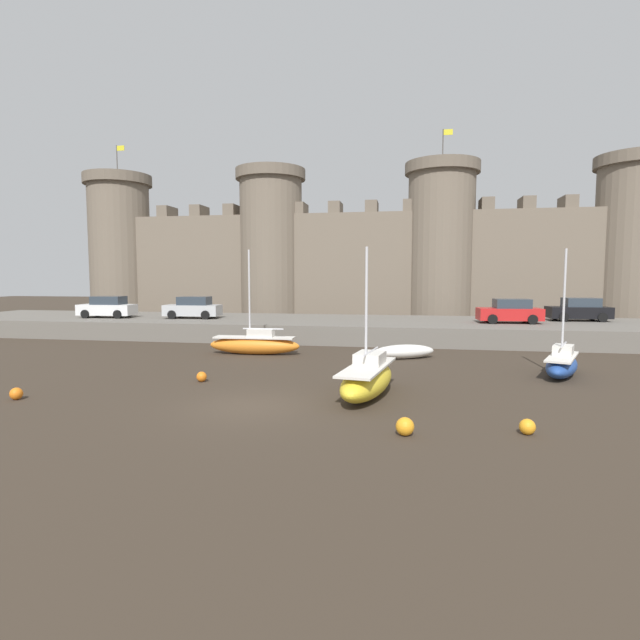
% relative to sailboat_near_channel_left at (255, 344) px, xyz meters
% --- Properties ---
extents(ground_plane, '(160.00, 160.00, 0.00)m').
position_rel_sailboat_near_channel_left_xyz_m(ground_plane, '(3.25, -10.89, -0.59)').
color(ground_plane, '#382D23').
extents(quay_road, '(60.54, 10.00, 1.24)m').
position_rel_sailboat_near_channel_left_xyz_m(quay_road, '(3.25, 8.89, 0.03)').
color(quay_road, '#666059').
rests_on(quay_road, ground).
extents(castle, '(55.26, 6.72, 17.64)m').
position_rel_sailboat_near_channel_left_xyz_m(castle, '(3.25, 20.88, 5.97)').
color(castle, '#706354').
rests_on(castle, ground).
extents(sailboat_near_channel_left, '(5.20, 1.35, 5.86)m').
position_rel_sailboat_near_channel_left_xyz_m(sailboat_near_channel_left, '(0.00, 0.00, 0.00)').
color(sailboat_near_channel_left, orange).
rests_on(sailboat_near_channel_left, ground).
extents(sailboat_foreground_right, '(2.25, 5.24, 5.44)m').
position_rel_sailboat_near_channel_left_xyz_m(sailboat_foreground_right, '(7.04, -8.70, 0.06)').
color(sailboat_foreground_right, yellow).
rests_on(sailboat_foreground_right, ground).
extents(rowboat_foreground_centre, '(3.59, 2.41, 0.75)m').
position_rel_sailboat_near_channel_left_xyz_m(rowboat_foreground_centre, '(8.27, -0.04, -0.20)').
color(rowboat_foreground_centre, silver).
rests_on(rowboat_foreground_centre, ground).
extents(sailboat_near_channel_right, '(2.61, 4.17, 5.57)m').
position_rel_sailboat_near_channel_left_xyz_m(sailboat_near_channel_right, '(15.16, -3.58, -0.04)').
color(sailboat_near_channel_right, '#234793').
rests_on(sailboat_near_channel_right, ground).
extents(mooring_buoy_mid_mud, '(0.51, 0.51, 0.51)m').
position_rel_sailboat_near_channel_left_xyz_m(mooring_buoy_mid_mud, '(8.44, -13.08, -0.34)').
color(mooring_buoy_mid_mud, orange).
rests_on(mooring_buoy_mid_mud, ground).
extents(mooring_buoy_near_channel, '(0.44, 0.44, 0.44)m').
position_rel_sailboat_near_channel_left_xyz_m(mooring_buoy_near_channel, '(11.79, -12.39, -0.37)').
color(mooring_buoy_near_channel, orange).
rests_on(mooring_buoy_near_channel, ground).
extents(mooring_buoy_near_shore, '(0.42, 0.42, 0.42)m').
position_rel_sailboat_near_channel_left_xyz_m(mooring_buoy_near_shore, '(0.02, -7.43, -0.38)').
color(mooring_buoy_near_shore, orange).
rests_on(mooring_buoy_near_shore, ground).
extents(mooring_buoy_off_centre, '(0.44, 0.44, 0.44)m').
position_rel_sailboat_near_channel_left_xyz_m(mooring_buoy_off_centre, '(-5.25, -11.44, -0.38)').
color(mooring_buoy_off_centre, orange).
rests_on(mooring_buoy_off_centre, ground).
extents(car_quay_centre_east, '(4.21, 2.09, 1.62)m').
position_rel_sailboat_near_channel_left_xyz_m(car_quay_centre_east, '(20.30, 10.84, 1.43)').
color(car_quay_centre_east, black).
rests_on(car_quay_centre_east, quay_road).
extents(car_quay_west, '(4.21, 2.09, 1.62)m').
position_rel_sailboat_near_channel_left_xyz_m(car_quay_west, '(15.20, 8.33, 1.43)').
color(car_quay_west, red).
rests_on(car_quay_west, quay_road).
extents(car_quay_east, '(4.21, 2.09, 1.62)m').
position_rel_sailboat_near_channel_left_xyz_m(car_quay_east, '(-7.36, 8.19, 1.43)').
color(car_quay_east, '#B2B5B7').
rests_on(car_quay_east, quay_road).
extents(car_quay_centre_west, '(4.21, 2.09, 1.62)m').
position_rel_sailboat_near_channel_left_xyz_m(car_quay_centre_west, '(-14.02, 7.62, 1.43)').
color(car_quay_centre_west, silver).
rests_on(car_quay_centre_west, quay_road).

